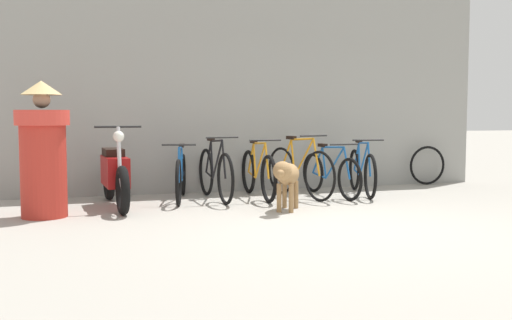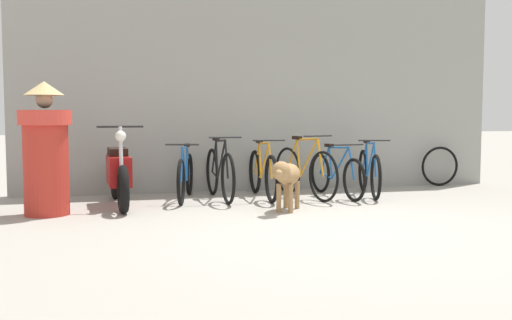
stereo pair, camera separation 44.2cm
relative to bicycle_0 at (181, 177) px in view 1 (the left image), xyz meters
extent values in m
plane|color=#9E998E|center=(1.39, -2.51, -0.34)|extent=(60.00, 60.00, 0.00)
cube|color=gray|center=(1.39, 0.87, 1.31)|extent=(7.80, 0.20, 3.29)
torus|color=black|center=(-0.12, -0.51, -0.02)|extent=(0.19, 0.62, 0.63)
torus|color=black|center=(0.12, 0.50, -0.02)|extent=(0.19, 0.62, 0.63)
cylinder|color=#1959A5|center=(-0.03, -0.12, 0.18)|extent=(0.14, 0.51, 0.52)
cylinder|color=#1959A5|center=(0.04, 0.17, 0.17)|extent=(0.06, 0.13, 0.48)
cylinder|color=#1959A5|center=(-0.02, -0.07, 0.42)|extent=(0.16, 0.59, 0.06)
cylinder|color=#1959A5|center=(0.07, 0.31, -0.05)|extent=(0.12, 0.39, 0.07)
cylinder|color=#1959A5|center=(0.09, 0.36, 0.19)|extent=(0.10, 0.31, 0.44)
cylinder|color=#1959A5|center=(-0.10, -0.43, 0.21)|extent=(0.07, 0.18, 0.46)
cube|color=black|center=(0.05, 0.22, 0.43)|extent=(0.11, 0.19, 0.05)
cylinder|color=black|center=(-0.08, -0.36, 0.47)|extent=(0.45, 0.13, 0.02)
torus|color=black|center=(0.51, -0.58, 0.02)|extent=(0.08, 0.71, 0.71)
torus|color=black|center=(0.46, 0.42, 0.02)|extent=(0.08, 0.71, 0.71)
cylinder|color=black|center=(0.49, -0.19, 0.25)|extent=(0.05, 0.50, 0.58)
cylinder|color=black|center=(0.47, 0.09, 0.23)|extent=(0.03, 0.13, 0.54)
cylinder|color=black|center=(0.48, -0.14, 0.51)|extent=(0.06, 0.57, 0.06)
cylinder|color=black|center=(0.46, 0.23, -0.01)|extent=(0.05, 0.38, 0.08)
cylinder|color=black|center=(0.46, 0.28, 0.25)|extent=(0.04, 0.30, 0.49)
cylinder|color=black|center=(0.50, -0.50, 0.27)|extent=(0.04, 0.18, 0.52)
cube|color=black|center=(0.47, 0.14, 0.52)|extent=(0.08, 0.18, 0.05)
cylinder|color=black|center=(0.50, -0.43, 0.57)|extent=(0.46, 0.05, 0.02)
torus|color=black|center=(1.12, -0.59, 0.00)|extent=(0.06, 0.67, 0.67)
torus|color=black|center=(1.13, 0.45, 0.00)|extent=(0.06, 0.67, 0.67)
cylinder|color=orange|center=(1.12, -0.19, 0.21)|extent=(0.04, 0.52, 0.55)
cylinder|color=orange|center=(1.13, 0.11, 0.20)|extent=(0.03, 0.13, 0.51)
cylinder|color=orange|center=(1.12, -0.13, 0.47)|extent=(0.04, 0.60, 0.06)
cylinder|color=orange|center=(1.13, 0.26, -0.03)|extent=(0.03, 0.40, 0.08)
cylinder|color=orange|center=(1.13, 0.31, 0.22)|extent=(0.03, 0.31, 0.47)
cylinder|color=orange|center=(1.12, -0.51, 0.24)|extent=(0.03, 0.18, 0.49)
cube|color=black|center=(1.13, 0.17, 0.48)|extent=(0.07, 0.18, 0.05)
cylinder|color=black|center=(1.12, -0.43, 0.52)|extent=(0.46, 0.03, 0.02)
torus|color=black|center=(1.83, -0.68, 0.02)|extent=(0.21, 0.70, 0.72)
torus|color=black|center=(1.60, 0.26, 0.02)|extent=(0.21, 0.70, 0.72)
cylinder|color=orange|center=(1.74, -0.32, 0.25)|extent=(0.14, 0.47, 0.59)
cylinder|color=orange|center=(1.67, -0.05, 0.24)|extent=(0.06, 0.13, 0.54)
cylinder|color=orange|center=(1.73, -0.27, 0.52)|extent=(0.16, 0.55, 0.06)
cylinder|color=orange|center=(1.64, 0.08, -0.01)|extent=(0.12, 0.36, 0.08)
cylinder|color=orange|center=(1.63, 0.13, 0.26)|extent=(0.10, 0.29, 0.50)
cylinder|color=orange|center=(1.82, -0.61, 0.28)|extent=(0.07, 0.17, 0.53)
cube|color=black|center=(1.66, 0.00, 0.54)|extent=(0.11, 0.19, 0.05)
cylinder|color=black|center=(1.80, -0.54, 0.58)|extent=(0.45, 0.14, 0.02)
torus|color=black|center=(2.26, -0.75, -0.03)|extent=(0.12, 0.61, 0.61)
torus|color=black|center=(2.14, 0.29, -0.03)|extent=(0.12, 0.61, 0.61)
cylinder|color=#1959A5|center=(2.21, -0.34, 0.17)|extent=(0.09, 0.52, 0.51)
cylinder|color=#1959A5|center=(2.18, -0.05, 0.15)|extent=(0.04, 0.13, 0.47)
cylinder|color=#1959A5|center=(2.21, -0.29, 0.40)|extent=(0.10, 0.60, 0.06)
cylinder|color=#1959A5|center=(2.16, 0.10, -0.05)|extent=(0.08, 0.40, 0.07)
cylinder|color=#1959A5|center=(2.15, 0.15, 0.18)|extent=(0.07, 0.31, 0.43)
cylinder|color=#1959A5|center=(2.25, -0.67, 0.19)|extent=(0.05, 0.19, 0.45)
cube|color=black|center=(2.17, 0.01, 0.41)|extent=(0.09, 0.19, 0.05)
cylinder|color=black|center=(2.25, -0.59, 0.46)|extent=(0.46, 0.08, 0.02)
torus|color=black|center=(2.62, -0.68, -0.01)|extent=(0.20, 0.65, 0.66)
torus|color=black|center=(2.88, 0.35, -0.01)|extent=(0.20, 0.65, 0.66)
cylinder|color=#1959A5|center=(2.72, -0.28, 0.21)|extent=(0.15, 0.51, 0.55)
cylinder|color=#1959A5|center=(2.79, 0.01, 0.19)|extent=(0.06, 0.14, 0.50)
cylinder|color=#1959A5|center=(2.73, -0.23, 0.45)|extent=(0.17, 0.60, 0.06)
cylinder|color=#1959A5|center=(2.83, 0.15, -0.03)|extent=(0.12, 0.39, 0.08)
cylinder|color=#1959A5|center=(2.84, 0.21, 0.21)|extent=(0.10, 0.31, 0.46)
cylinder|color=#1959A5|center=(2.64, -0.60, 0.23)|extent=(0.07, 0.19, 0.49)
cube|color=black|center=(2.81, 0.06, 0.47)|extent=(0.11, 0.19, 0.05)
cylinder|color=black|center=(2.66, -0.52, 0.51)|extent=(0.45, 0.13, 0.02)
torus|color=black|center=(-0.89, -1.02, -0.03)|extent=(0.15, 0.61, 0.61)
torus|color=black|center=(-0.97, 0.34, -0.03)|extent=(0.15, 0.61, 0.61)
cube|color=maroon|center=(-0.93, -0.34, 0.14)|extent=(0.33, 0.87, 0.38)
cube|color=black|center=(-0.94, -0.18, 0.38)|extent=(0.28, 0.56, 0.10)
cylinder|color=silver|center=(-0.90, -0.76, 0.43)|extent=(0.06, 0.15, 0.60)
cylinder|color=silver|center=(-0.89, -0.91, 0.05)|extent=(0.05, 0.23, 0.20)
cylinder|color=black|center=(-0.91, -0.71, 0.73)|extent=(0.58, 0.07, 0.03)
sphere|color=silver|center=(-0.90, -0.74, 0.61)|extent=(0.15, 0.15, 0.14)
ellipsoid|color=#997247|center=(1.16, -1.25, 0.13)|extent=(0.53, 0.63, 0.28)
cylinder|color=#997247|center=(1.13, -1.44, -0.16)|extent=(0.08, 0.08, 0.36)
cylinder|color=#997247|center=(1.00, -1.36, -0.16)|extent=(0.08, 0.08, 0.36)
cylinder|color=#997247|center=(1.31, -1.14, -0.16)|extent=(0.08, 0.08, 0.36)
cylinder|color=#997247|center=(1.18, -1.06, -0.16)|extent=(0.08, 0.08, 0.36)
sphere|color=#997247|center=(0.98, -1.55, 0.20)|extent=(0.32, 0.32, 0.24)
ellipsoid|color=#997247|center=(0.93, -1.64, 0.18)|extent=(0.15, 0.16, 0.09)
cylinder|color=#997247|center=(1.35, -0.92, 0.10)|extent=(0.16, 0.24, 0.15)
cylinder|color=#B72D23|center=(-1.79, -0.88, 0.30)|extent=(0.56, 0.56, 1.27)
cylinder|color=#D63C32|center=(-1.79, -0.88, 0.85)|extent=(0.66, 0.66, 0.18)
sphere|color=tan|center=(-1.79, -0.88, 1.06)|extent=(0.21, 0.21, 0.20)
cone|color=tan|center=(-1.79, -0.88, 1.20)|extent=(0.50, 0.50, 0.17)
torus|color=black|center=(4.40, 0.62, 0.00)|extent=(0.67, 0.06, 0.67)
camera|label=1|loc=(-1.43, -8.37, 0.90)|focal=42.00mm
camera|label=2|loc=(-1.00, -8.48, 0.90)|focal=42.00mm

